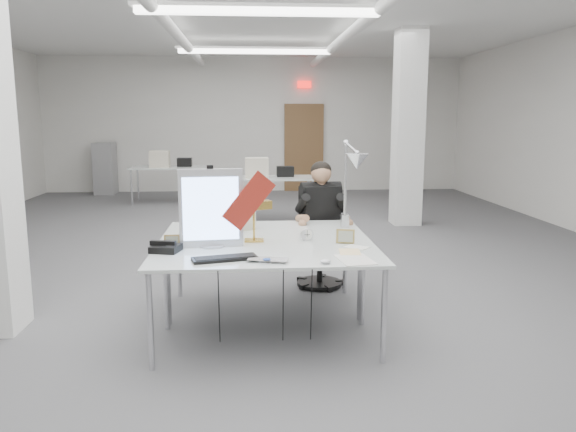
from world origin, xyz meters
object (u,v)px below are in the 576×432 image
at_px(bankers_lamp, 254,219).
at_px(laptop, 267,262).
at_px(beige_monitor, 230,210).
at_px(office_chair, 320,237).
at_px(seated_person, 321,204).
at_px(desk_main, 267,254).
at_px(monitor, 211,208).
at_px(desk_phone, 166,248).
at_px(architect_lamp, 350,181).

bearing_deg(bankers_lamp, laptop, -105.26).
relative_size(laptop, beige_monitor, 0.80).
height_order(office_chair, seated_person, seated_person).
height_order(bankers_lamp, beige_monitor, bankers_lamp).
relative_size(desk_main, office_chair, 1.66).
bearing_deg(monitor, laptop, -58.16).
distance_m(laptop, desk_phone, 0.87).
xyz_separation_m(desk_main, office_chair, (0.61, 1.55, -0.20)).
bearing_deg(bankers_lamp, desk_main, -99.24).
height_order(desk_main, desk_phone, desk_phone).
xyz_separation_m(laptop, bankers_lamp, (-0.08, 0.73, 0.18)).
relative_size(desk_main, monitor, 2.85).
xyz_separation_m(monitor, laptop, (0.43, -0.55, -0.30)).
xyz_separation_m(office_chair, seated_person, (0.00, -0.05, 0.36)).
bearing_deg(seated_person, desk_main, -121.26).
bearing_deg(beige_monitor, bankers_lamp, -94.22).
bearing_deg(desk_main, architect_lamp, 43.32).
xyz_separation_m(bankers_lamp, beige_monitor, (-0.22, 0.57, -0.01)).
relative_size(office_chair, monitor, 1.72).
relative_size(desk_main, beige_monitor, 4.93).
distance_m(monitor, desk_phone, 0.48).
bearing_deg(desk_phone, office_chair, 60.61).
xyz_separation_m(desk_main, monitor, (-0.44, 0.24, 0.33)).
distance_m(seated_person, monitor, 1.64).
distance_m(seated_person, laptop, 1.92).
bearing_deg(laptop, desk_main, 101.57).
bearing_deg(beige_monitor, desk_phone, -142.84).
height_order(desk_phone, beige_monitor, beige_monitor).
height_order(monitor, laptop, monitor).
relative_size(laptop, bankers_lamp, 0.78).
bearing_deg(office_chair, architect_lamp, -87.84).
relative_size(beige_monitor, architect_lamp, 0.39).
xyz_separation_m(monitor, beige_monitor, (0.13, 0.74, -0.14)).
bearing_deg(seated_person, office_chair, 80.90).
bearing_deg(desk_main, office_chair, 68.49).
relative_size(seated_person, desk_phone, 4.16).
xyz_separation_m(laptop, beige_monitor, (-0.30, 1.30, 0.16)).
bearing_deg(desk_phone, architect_lamp, 36.63).
height_order(laptop, bankers_lamp, bankers_lamp).
xyz_separation_m(desk_main, desk_phone, (-0.78, 0.09, 0.04)).
bearing_deg(desk_phone, seated_person, 59.61).
distance_m(desk_phone, architect_lamp, 1.74).
bearing_deg(laptop, desk_phone, 165.93).
xyz_separation_m(monitor, bankers_lamp, (0.34, 0.18, -0.13)).
xyz_separation_m(office_chair, architect_lamp, (0.16, -0.82, 0.68)).
bearing_deg(seated_person, architect_lamp, -87.13).
bearing_deg(desk_phone, monitor, 38.12).
bearing_deg(desk_main, beige_monitor, 107.38).
distance_m(desk_main, monitor, 0.60).
bearing_deg(monitor, office_chair, 45.44).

